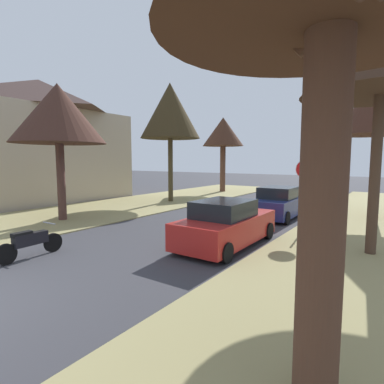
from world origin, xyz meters
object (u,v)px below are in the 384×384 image
(street_tree_right_mid_a, at_px, (383,46))
(parked_sedan_white, at_px, (315,191))
(parked_sedan_red, at_px, (226,225))
(street_tree_left_far, at_px, (223,133))
(stop_sign_far, at_px, (306,179))
(street_tree_left_mid_b, at_px, (170,111))
(parked_sedan_navy, at_px, (280,203))
(parked_sedan_tan, at_px, (333,185))
(parked_motorcycle, at_px, (30,242))
(street_tree_left_mid_a, at_px, (58,114))
(street_tree_right_mid_b, at_px, (378,103))

(street_tree_right_mid_a, height_order, parked_sedan_white, street_tree_right_mid_a)
(parked_sedan_red, bearing_deg, street_tree_left_far, 119.40)
(stop_sign_far, height_order, street_tree_left_mid_b, street_tree_left_mid_b)
(street_tree_left_mid_b, bearing_deg, stop_sign_far, -20.47)
(parked_sedan_navy, bearing_deg, parked_sedan_tan, 89.39)
(stop_sign_far, xyz_separation_m, parked_motorcycle, (-5.77, -8.32, -1.67))
(street_tree_left_far, xyz_separation_m, parked_sedan_white, (8.63, -2.21, -4.67))
(parked_sedan_tan, distance_m, parked_motorcycle, 24.76)
(parked_sedan_red, bearing_deg, parked_sedan_navy, 92.19)
(stop_sign_far, relative_size, street_tree_left_mid_a, 0.45)
(street_tree_right_mid_b, relative_size, street_tree_left_far, 1.09)
(stop_sign_far, bearing_deg, parked_sedan_navy, 127.66)
(street_tree_left_mid_a, height_order, parked_sedan_white, street_tree_left_mid_a)
(stop_sign_far, distance_m, street_tree_left_mid_a, 11.52)
(street_tree_right_mid_b, height_order, street_tree_left_far, street_tree_right_mid_b)
(street_tree_left_far, distance_m, parked_sedan_white, 10.06)
(street_tree_left_mid_b, height_order, street_tree_left_far, street_tree_left_mid_b)
(parked_sedan_red, height_order, parked_sedan_navy, same)
(stop_sign_far, xyz_separation_m, parked_sedan_red, (-1.63, -3.77, -1.43))
(street_tree_left_mid_b, xyz_separation_m, parked_motorcycle, (4.32, -12.09, -5.77))
(street_tree_right_mid_a, distance_m, street_tree_left_mid_b, 13.97)
(stop_sign_far, xyz_separation_m, street_tree_right_mid_b, (2.05, 4.96, 3.57))
(street_tree_left_mid_b, xyz_separation_m, street_tree_left_far, (-0.31, 8.05, -0.86))
(street_tree_right_mid_b, bearing_deg, parked_sedan_red, -112.85)
(street_tree_right_mid_a, xyz_separation_m, street_tree_right_mid_b, (-0.50, 7.12, -0.47))
(parked_sedan_white, bearing_deg, street_tree_left_far, 165.65)
(parked_motorcycle, bearing_deg, street_tree_left_mid_b, 109.68)
(parked_sedan_white, xyz_separation_m, parked_motorcycle, (-4.00, -17.93, -0.24))
(parked_sedan_navy, distance_m, parked_motorcycle, 11.43)
(street_tree_left_far, bearing_deg, parked_sedan_tan, 26.26)
(street_tree_right_mid_b, xyz_separation_m, parked_sedan_red, (-3.68, -8.73, -5.00))
(parked_sedan_white, distance_m, parked_sedan_tan, 6.50)
(street_tree_right_mid_a, xyz_separation_m, parked_sedan_white, (-4.33, 11.77, -5.47))
(parked_sedan_red, bearing_deg, parked_sedan_white, 90.64)
(stop_sign_far, bearing_deg, street_tree_right_mid_b, 67.55)
(street_tree_left_mid_a, bearing_deg, parked_motorcycle, -41.02)
(parked_motorcycle, bearing_deg, parked_sedan_white, 77.43)
(parked_sedan_red, relative_size, parked_motorcycle, 2.15)
(parked_sedan_tan, xyz_separation_m, parked_motorcycle, (-4.05, -24.42, -0.24))
(street_tree_right_mid_a, bearing_deg, street_tree_left_far, 132.85)
(parked_sedan_navy, bearing_deg, stop_sign_far, -52.34)
(street_tree_right_mid_a, bearing_deg, parked_motorcycle, -143.50)
(stop_sign_far, distance_m, parked_sedan_navy, 3.37)
(street_tree_left_mid_a, relative_size, parked_sedan_white, 1.46)
(street_tree_right_mid_b, relative_size, parked_sedan_white, 1.67)
(street_tree_left_mid_b, bearing_deg, street_tree_left_far, 92.23)
(street_tree_left_mid_b, height_order, parked_motorcycle, street_tree_left_mid_b)
(street_tree_left_mid_b, distance_m, parked_sedan_white, 11.57)
(street_tree_right_mid_b, relative_size, parked_sedan_tan, 1.67)
(street_tree_left_mid_a, bearing_deg, stop_sign_far, 23.58)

